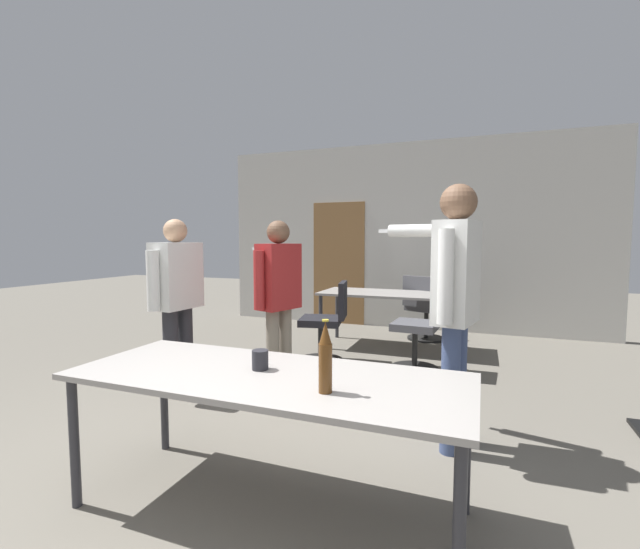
{
  "coord_description": "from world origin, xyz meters",
  "views": [
    {
      "loc": [
        1.19,
        -1.5,
        1.42
      ],
      "look_at": [
        -0.23,
        2.21,
        1.1
      ],
      "focal_mm": 24.0,
      "sensor_mm": 36.0,
      "label": 1
    }
  ],
  "objects": [
    {
      "name": "office_chair_mid_tucked",
      "position": [
        0.59,
        3.15,
        0.45
      ],
      "size": [
        0.56,
        0.52,
        0.95
      ],
      "rotation": [
        0.0,
        0.0,
        1.5
      ],
      "color": "black",
      "rests_on": "ground_plane"
    },
    {
      "name": "conference_table_far",
      "position": [
        0.07,
        4.0,
        0.67
      ],
      "size": [
        1.81,
        0.79,
        0.73
      ],
      "color": "gray",
      "rests_on": "ground_plane"
    },
    {
      "name": "person_far_watching",
      "position": [
        1.01,
        1.47,
        1.1
      ],
      "size": [
        0.77,
        0.7,
        1.79
      ],
      "rotation": [
        0.0,
        0.0,
        1.36
      ],
      "color": "#3D4C75",
      "rests_on": "ground_plane"
    },
    {
      "name": "conference_table_near",
      "position": [
        0.16,
        0.41,
        0.67
      ],
      "size": [
        2.06,
        0.8,
        0.73
      ],
      "color": "gray",
      "rests_on": "ground_plane"
    },
    {
      "name": "beer_bottle",
      "position": [
        0.54,
        0.27,
        0.89
      ],
      "size": [
        0.06,
        0.06,
        0.33
      ],
      "color": "#563314",
      "rests_on": "conference_table_near"
    },
    {
      "name": "office_chair_near_pushed",
      "position": [
        -0.49,
        3.11,
        0.44
      ],
      "size": [
        0.6,
        0.55,
        0.94
      ],
      "rotation": [
        0.0,
        0.0,
        1.78
      ],
      "color": "black",
      "rests_on": "ground_plane"
    },
    {
      "name": "person_near_casual",
      "position": [
        -1.5,
        1.74,
        0.96
      ],
      "size": [
        0.75,
        0.71,
        1.61
      ],
      "rotation": [
        0.0,
        0.0,
        1.5
      ],
      "color": "#28282D",
      "rests_on": "ground_plane"
    },
    {
      "name": "back_wall",
      "position": [
        -0.03,
        5.42,
        1.47
      ],
      "size": [
        6.09,
        0.12,
        2.96
      ],
      "color": "beige",
      "rests_on": "ground_plane"
    },
    {
      "name": "person_left_plaid",
      "position": [
        -0.61,
        2.08,
        0.97
      ],
      "size": [
        0.69,
        0.73,
        1.6
      ],
      "rotation": [
        0.0,
        0.0,
        1.26
      ],
      "color": "slate",
      "rests_on": "ground_plane"
    },
    {
      "name": "drink_cup",
      "position": [
        0.1,
        0.47,
        0.79
      ],
      "size": [
        0.09,
        0.09,
        0.1
      ],
      "color": "#232328",
      "rests_on": "conference_table_near"
    },
    {
      "name": "office_chair_far_right",
      "position": [
        0.42,
        4.6,
        0.43
      ],
      "size": [
        0.61,
        0.65,
        0.92
      ],
      "rotation": [
        0.0,
        0.0,
        5.91
      ],
      "color": "black",
      "rests_on": "ground_plane"
    }
  ]
}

